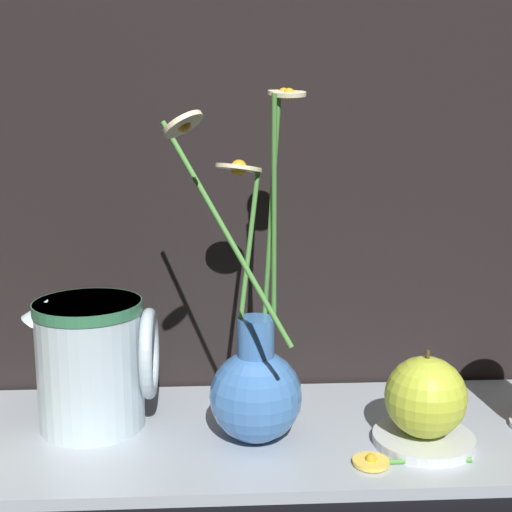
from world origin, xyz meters
TOP-DOWN VIEW (x-y plane):
  - ground_plane at (0.00, 0.00)m, footprint 6.00×6.00m
  - shelf at (0.00, 0.00)m, footprint 0.81×0.25m
  - vase_with_flowers at (0.00, -0.02)m, footprint 0.14×0.19m
  - ceramic_pitcher at (-0.17, 0.02)m, footprint 0.14×0.12m
  - saucer_plate at (0.17, -0.04)m, footprint 0.10×0.10m
  - orange_fruit at (0.17, -0.04)m, footprint 0.08×0.08m
  - loose_daisy at (0.12, -0.08)m, footprint 0.12×0.04m

SIDE VIEW (x-z plane):
  - ground_plane at x=0.00m, z-range 0.00..0.00m
  - shelf at x=0.00m, z-range 0.00..0.01m
  - loose_daisy at x=0.12m, z-range 0.01..0.02m
  - saucer_plate at x=0.17m, z-range 0.01..0.02m
  - orange_fruit at x=0.17m, z-range 0.02..0.11m
  - vase_with_flowers at x=0.00m, z-range -0.10..0.26m
  - ceramic_pitcher at x=-0.17m, z-range 0.01..0.16m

